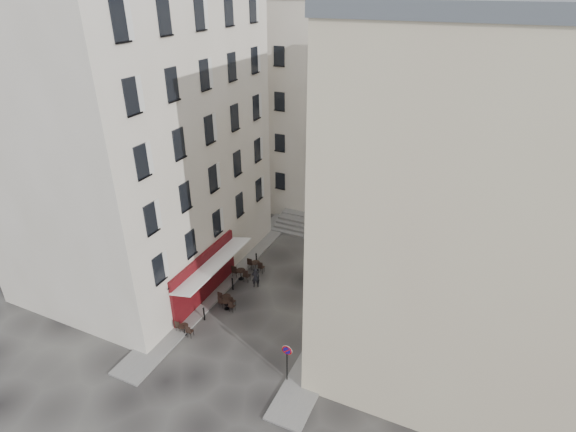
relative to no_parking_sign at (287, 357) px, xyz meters
The scene contains 18 objects.
ground 5.19m from the no_parking_sign, 137.20° to the left, with size 90.00×90.00×0.00m, color black.
sidewalk_left 11.03m from the no_parking_sign, 137.85° to the left, with size 2.00×22.00×0.12m, color slate.
sidewalk_right 6.60m from the no_parking_sign, 81.71° to the left, with size 2.00×18.00×0.12m, color slate.
building_left 17.64m from the no_parking_sign, 155.84° to the left, with size 12.20×16.20×20.60m.
building_right 12.30m from the no_parking_sign, 44.56° to the left, with size 12.20×14.20×18.60m.
building_back 24.00m from the no_parking_sign, 101.60° to the left, with size 18.20×10.20×18.60m.
cafe_storefront 9.00m from the no_parking_sign, 151.35° to the left, with size 1.74×7.30×3.50m.
stone_steps 16.34m from the no_parking_sign, 102.70° to the left, with size 9.00×3.15×0.80m.
bollard_near 7.32m from the no_parking_sign, 161.28° to the left, with size 0.12×0.12×0.98m.
bollard_mid 9.05m from the no_parking_sign, 139.59° to the left, with size 0.12×0.12×0.98m.
bollard_far 11.62m from the no_parking_sign, 126.25° to the left, with size 0.12×0.12×0.98m.
no_parking_sign is the anchor object (origin of this frame).
bistro_table_a 7.34m from the no_parking_sign, behind, with size 1.22×0.57×0.86m.
bistro_table_b 7.32m from the no_parking_sign, 147.85° to the left, with size 1.18×0.55×0.83m.
bistro_table_c 7.74m from the no_parking_sign, 146.19° to the left, with size 1.24×0.58×0.87m.
bistro_table_d 10.01m from the no_parking_sign, 134.03° to the left, with size 1.41×0.66×0.99m.
bistro_table_e 10.79m from the no_parking_sign, 127.02° to the left, with size 1.33×0.62×0.94m.
pedestrian 8.83m from the no_parking_sign, 129.15° to the left, with size 0.57×0.37×1.55m, color black.
Camera 1 is at (10.82, -19.06, 19.06)m, focal length 28.00 mm.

